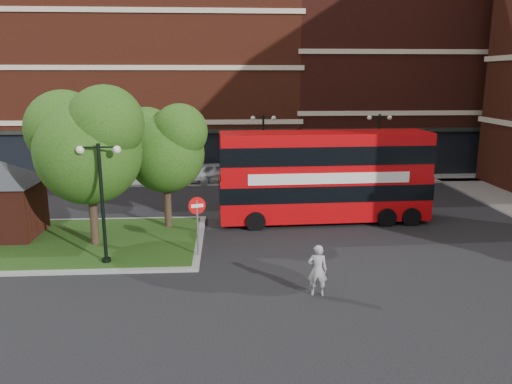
{
  "coord_description": "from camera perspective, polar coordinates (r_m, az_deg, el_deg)",
  "views": [
    {
      "loc": [
        -0.58,
        -19.32,
        7.55
      ],
      "look_at": [
        0.88,
        4.39,
        2.0
      ],
      "focal_mm": 35.0,
      "sensor_mm": 36.0,
      "label": 1
    }
  ],
  "objects": [
    {
      "name": "traffic_island",
      "position": [
        24.68,
        -20.94,
        -5.4
      ],
      "size": [
        12.6,
        7.6,
        0.15
      ],
      "color": "gray",
      "rests_on": "ground"
    },
    {
      "name": "terrace_far_right",
      "position": [
        45.71,
        15.49,
        13.25
      ],
      "size": [
        18.0,
        12.0,
        16.0
      ],
      "primitive_type": "cube",
      "color": "#471911",
      "rests_on": "ground"
    },
    {
      "name": "woman",
      "position": [
        17.74,
        7.04,
        -8.86
      ],
      "size": [
        0.73,
        0.53,
        1.86
      ],
      "primitive_type": "imported",
      "rotation": [
        0.0,
        0.0,
        3.02
      ],
      "color": "gray",
      "rests_on": "ground"
    },
    {
      "name": "bus",
      "position": [
        26.2,
        7.79,
        2.43
      ],
      "size": [
        10.99,
        2.89,
        4.16
      ],
      "rotation": [
        0.0,
        0.0,
        0.04
      ],
      "color": "#B6070B",
      "rests_on": "ground"
    },
    {
      "name": "terrace_far_left",
      "position": [
        43.96,
        -13.55,
        12.08
      ],
      "size": [
        26.0,
        12.0,
        14.0
      ],
      "primitive_type": "cube",
      "color": "#612517",
      "rests_on": "ground"
    },
    {
      "name": "car_white",
      "position": [
        34.76,
        3.68,
        1.88
      ],
      "size": [
        4.83,
        2.08,
        1.55
      ],
      "primitive_type": "imported",
      "rotation": [
        0.0,
        0.0,
        1.47
      ],
      "color": "silver",
      "rests_on": "ground"
    },
    {
      "name": "ground",
      "position": [
        20.75,
        -1.71,
        -8.19
      ],
      "size": [
        120.0,
        120.0,
        0.0
      ],
      "primitive_type": "plane",
      "color": "black",
      "rests_on": "ground"
    },
    {
      "name": "no_entry_sign",
      "position": [
        20.97,
        -6.74,
        -2.6
      ],
      "size": [
        0.72,
        0.27,
        2.65
      ],
      "rotation": [
        0.0,
        0.0,
        0.3
      ],
      "color": "slate",
      "rests_on": "ground"
    },
    {
      "name": "lamp_far_right",
      "position": [
        35.75,
        13.77,
        5.18
      ],
      "size": [
        1.72,
        0.36,
        5.0
      ],
      "color": "black",
      "rests_on": "ground"
    },
    {
      "name": "lamp_far_left",
      "position": [
        34.25,
        0.83,
        5.22
      ],
      "size": [
        1.72,
        0.36,
        5.0
      ],
      "color": "black",
      "rests_on": "ground"
    },
    {
      "name": "pavement_far",
      "position": [
        36.6,
        -2.55,
        1.33
      ],
      "size": [
        44.0,
        3.0,
        0.12
      ],
      "primitive_type": "cube",
      "color": "slate",
      "rests_on": "ground"
    },
    {
      "name": "tree_island_east",
      "position": [
        24.79,
        -10.49,
        5.26
      ],
      "size": [
        4.46,
        3.9,
        6.29
      ],
      "color": "#2D2116",
      "rests_on": "ground"
    },
    {
      "name": "kiosk",
      "position": [
        26.07,
        -27.0,
        0.11
      ],
      "size": [
        6.51,
        6.51,
        3.6
      ],
      "color": "#471911",
      "rests_on": "traffic_island"
    },
    {
      "name": "lamp_island",
      "position": [
        20.68,
        -17.2,
        -0.65
      ],
      "size": [
        1.72,
        0.36,
        5.0
      ],
      "color": "black",
      "rests_on": "ground"
    },
    {
      "name": "car_silver",
      "position": [
        35.97,
        -4.17,
        2.24
      ],
      "size": [
        4.7,
        2.39,
        1.53
      ],
      "primitive_type": "imported",
      "rotation": [
        0.0,
        0.0,
        1.7
      ],
      "color": "#AFB3B7",
      "rests_on": "ground"
    },
    {
      "name": "tree_island_west",
      "position": [
        22.87,
        -18.84,
        5.53
      ],
      "size": [
        5.4,
        4.71,
        7.21
      ],
      "color": "#2D2116",
      "rests_on": "ground"
    }
  ]
}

